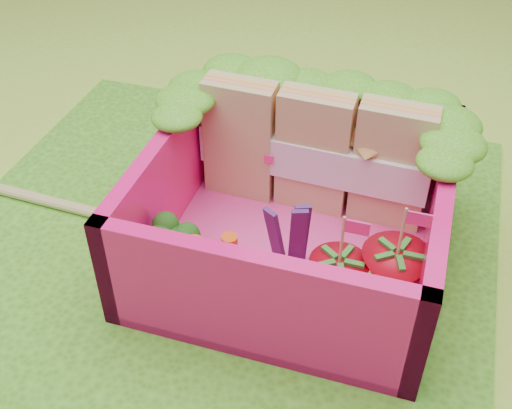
{
  "coord_description": "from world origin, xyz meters",
  "views": [
    {
      "loc": [
        0.86,
        -2.1,
        2.15
      ],
      "look_at": [
        0.18,
        0.05,
        0.28
      ],
      "focal_mm": 45.0,
      "sensor_mm": 36.0,
      "label": 1
    }
  ],
  "objects_px": {
    "strawberry_left": "(337,282)",
    "strawberry_right": "(393,279)",
    "bento_box": "(295,208)",
    "sandwich_stack": "(315,153)",
    "broccoli": "(168,241)",
    "chopsticks": "(17,193)"
  },
  "relations": [
    {
      "from": "strawberry_left",
      "to": "strawberry_right",
      "type": "bearing_deg",
      "value": 18.67
    },
    {
      "from": "bento_box",
      "to": "strawberry_right",
      "type": "distance_m",
      "value": 0.54
    },
    {
      "from": "sandwich_stack",
      "to": "strawberry_left",
      "type": "distance_m",
      "value": 0.71
    },
    {
      "from": "broccoli",
      "to": "strawberry_right",
      "type": "xyz_separation_m",
      "value": [
        0.96,
        0.11,
        -0.04
      ]
    },
    {
      "from": "bento_box",
      "to": "broccoli",
      "type": "height_order",
      "value": "bento_box"
    },
    {
      "from": "broccoli",
      "to": "bento_box",
      "type": "bearing_deg",
      "value": 35.13
    },
    {
      "from": "broccoli",
      "to": "chopsticks",
      "type": "distance_m",
      "value": 1.08
    },
    {
      "from": "strawberry_left",
      "to": "sandwich_stack",
      "type": "bearing_deg",
      "value": 111.88
    },
    {
      "from": "broccoli",
      "to": "chopsticks",
      "type": "relative_size",
      "value": 0.15
    },
    {
      "from": "broccoli",
      "to": "strawberry_right",
      "type": "bearing_deg",
      "value": 6.43
    },
    {
      "from": "strawberry_left",
      "to": "strawberry_right",
      "type": "height_order",
      "value": "strawberry_right"
    },
    {
      "from": "bento_box",
      "to": "strawberry_right",
      "type": "relative_size",
      "value": 2.47
    },
    {
      "from": "bento_box",
      "to": "strawberry_right",
      "type": "bearing_deg",
      "value": -25.49
    },
    {
      "from": "strawberry_right",
      "to": "broccoli",
      "type": "bearing_deg",
      "value": -173.57
    },
    {
      "from": "bento_box",
      "to": "strawberry_left",
      "type": "distance_m",
      "value": 0.41
    },
    {
      "from": "bento_box",
      "to": "strawberry_right",
      "type": "xyz_separation_m",
      "value": [
        0.48,
        -0.23,
        -0.08
      ]
    },
    {
      "from": "chopsticks",
      "to": "strawberry_left",
      "type": "bearing_deg",
      "value": -8.95
    },
    {
      "from": "bento_box",
      "to": "chopsticks",
      "type": "xyz_separation_m",
      "value": [
        -1.49,
        -0.03,
        -0.25
      ]
    },
    {
      "from": "broccoli",
      "to": "strawberry_right",
      "type": "distance_m",
      "value": 0.96
    },
    {
      "from": "broccoli",
      "to": "strawberry_left",
      "type": "bearing_deg",
      "value": 2.66
    },
    {
      "from": "strawberry_right",
      "to": "chopsticks",
      "type": "distance_m",
      "value": 1.99
    },
    {
      "from": "strawberry_left",
      "to": "chopsticks",
      "type": "height_order",
      "value": "strawberry_left"
    }
  ]
}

